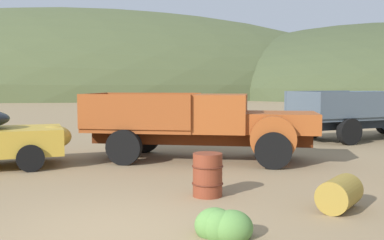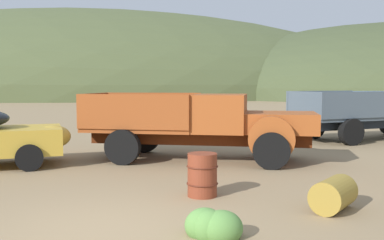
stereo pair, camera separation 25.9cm
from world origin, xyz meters
name	(u,v)px [view 1 (the left image)]	position (x,y,z in m)	size (l,w,h in m)	color
ground_plane	(112,232)	(0.00, 0.00, 0.00)	(300.00, 300.00, 0.00)	#937A56
hill_far_left	(81,95)	(-11.76, 79.99, 0.00)	(119.60, 68.52, 31.15)	#4C5633
hill_distant	(381,96)	(42.56, 68.91, 0.00)	(74.17, 63.11, 24.84)	#424C2D
truck_oxide_orange	(215,125)	(2.50, 5.96, 1.02)	(6.79, 3.69, 1.91)	#51220D
truck_chalk_blue	(377,113)	(9.74, 10.30, 1.02)	(6.84, 3.88, 1.91)	#262D39
oil_drum_tipped	(340,194)	(3.85, 0.75, 0.29)	(1.04, 1.06, 0.57)	olive
oil_drum_foreground	(208,175)	(1.70, 1.93, 0.42)	(0.62, 0.62, 0.84)	brown
bush_front_right	(223,227)	(1.60, -0.35, 0.14)	(0.83, 0.69, 0.51)	#5B8E42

